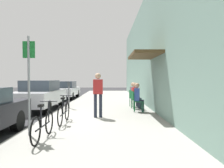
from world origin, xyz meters
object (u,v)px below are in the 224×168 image
at_px(parked_car_2, 65,90).
at_px(seated_patron_1, 136,95).
at_px(seated_patron_2, 134,94).
at_px(bicycle_1, 64,112).
at_px(cafe_chair_1, 135,99).
at_px(cafe_chair_2, 133,97).
at_px(parking_meter, 69,93).
at_px(seated_patron_0, 138,96).
at_px(parked_car_1, 40,95).
at_px(pedestrian_standing, 98,91).
at_px(street_sign, 29,78).
at_px(bicycle_0, 43,125).
at_px(cafe_chair_0, 137,100).

distance_m(parked_car_2, seated_patron_1, 8.15).
bearing_deg(seated_patron_2, bicycle_1, -124.41).
distance_m(cafe_chair_1, cafe_chair_2, 0.76).
bearing_deg(parked_car_2, seated_patron_2, -49.68).
relative_size(parking_meter, cafe_chair_2, 1.52).
bearing_deg(seated_patron_0, seated_patron_1, 90.00).
bearing_deg(cafe_chair_1, parked_car_1, 173.74).
relative_size(parking_meter, pedestrian_standing, 0.78).
relative_size(street_sign, bicycle_0, 1.52).
height_order(parking_meter, street_sign, street_sign).
bearing_deg(pedestrian_standing, parked_car_2, 109.67).
xyz_separation_m(parked_car_2, bicycle_0, (1.99, -11.77, -0.24)).
relative_size(street_sign, pedestrian_standing, 1.53).
height_order(cafe_chair_0, cafe_chair_2, same).
bearing_deg(seated_patron_1, cafe_chair_2, 94.45).
relative_size(parking_meter, seated_patron_1, 1.02).
distance_m(street_sign, seated_patron_1, 5.98).
relative_size(cafe_chair_1, cafe_chair_2, 1.00).
distance_m(parked_car_2, pedestrian_standing, 9.40).
xyz_separation_m(bicycle_0, seated_patron_0, (2.90, 4.31, 0.34)).
bearing_deg(pedestrian_standing, cafe_chair_0, 39.79).
bearing_deg(cafe_chair_2, seated_patron_0, -88.03).
height_order(seated_patron_0, cafe_chair_1, seated_patron_0).
distance_m(parking_meter, seated_patron_1, 3.35).
distance_m(parking_meter, pedestrian_standing, 3.00).
bearing_deg(seated_patron_0, seated_patron_2, 89.99).
xyz_separation_m(parking_meter, seated_patron_0, (3.34, -1.14, -0.07)).
height_order(cafe_chair_0, seated_patron_2, seated_patron_2).
xyz_separation_m(seated_patron_0, pedestrian_standing, (-1.73, -1.38, 0.30)).
relative_size(parking_meter, seated_patron_0, 1.02).
relative_size(bicycle_0, seated_patron_2, 1.33).
height_order(cafe_chair_0, cafe_chair_1, same).
height_order(parking_meter, pedestrian_standing, pedestrian_standing).
relative_size(parked_car_2, bicycle_0, 2.57).
bearing_deg(bicycle_1, cafe_chair_2, 56.05).
height_order(bicycle_1, seated_patron_1, seated_patron_1).
relative_size(bicycle_1, cafe_chair_0, 1.97).
bearing_deg(seated_patron_0, bicycle_1, -139.45).
distance_m(seated_patron_0, seated_patron_1, 0.94).
xyz_separation_m(parking_meter, cafe_chair_2, (3.28, 0.54, -0.26)).
bearing_deg(parked_car_1, cafe_chair_0, -16.69).
bearing_deg(street_sign, cafe_chair_2, 59.26).
bearing_deg(seated_patron_0, cafe_chair_0, 169.78).
bearing_deg(bicycle_1, street_sign, -110.92).
bearing_deg(parked_car_2, seated_patron_0, -56.77).
bearing_deg(seated_patron_0, cafe_chair_2, 91.97).
bearing_deg(parked_car_1, cafe_chair_2, 2.68).
relative_size(bicycle_0, cafe_chair_1, 1.97).
height_order(parking_meter, bicycle_1, parking_meter).
distance_m(seated_patron_0, seated_patron_2, 1.70).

